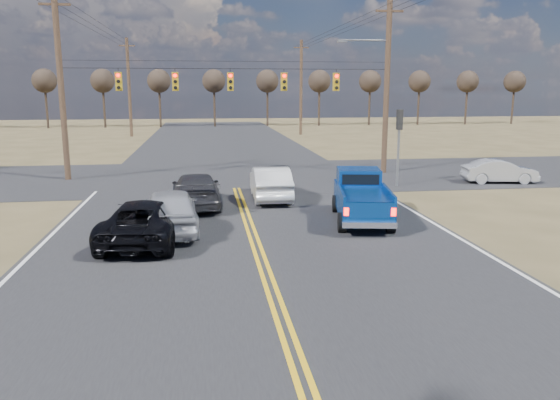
{
  "coord_description": "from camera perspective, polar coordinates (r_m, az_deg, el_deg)",
  "views": [
    {
      "loc": [
        -1.58,
        -12.95,
        4.92
      ],
      "look_at": [
        0.75,
        3.6,
        1.5
      ],
      "focal_mm": 35.0,
      "sensor_mm": 36.0,
      "label": 1
    }
  ],
  "objects": [
    {
      "name": "silver_suv",
      "position": [
        19.32,
        -11.37,
        -1.01
      ],
      "size": [
        2.16,
        4.75,
        1.58
      ],
      "primitive_type": "imported",
      "rotation": [
        0.0,
        0.0,
        3.2
      ],
      "color": "#B0B2B9",
      "rests_on": "ground"
    },
    {
      "name": "treeline",
      "position": [
        39.95,
        -5.89,
        12.62
      ],
      "size": [
        87.0,
        117.8,
        7.4
      ],
      "color": "#33261C",
      "rests_on": "ground"
    },
    {
      "name": "signal_gantry",
      "position": [
        30.81,
        -4.23,
        11.8
      ],
      "size": [
        19.6,
        4.83,
        10.0
      ],
      "color": "#473323",
      "rests_on": "ground"
    },
    {
      "name": "dgrey_car_queue",
      "position": [
        23.34,
        -8.74,
        1.02
      ],
      "size": [
        2.22,
        4.97,
        1.41
      ],
      "primitive_type": "imported",
      "rotation": [
        0.0,
        0.0,
        3.19
      ],
      "color": "#2E2D32",
      "rests_on": "ground"
    },
    {
      "name": "road_cross",
      "position": [
        31.38,
        -5.03,
        2.49
      ],
      "size": [
        120.0,
        12.0,
        0.02
      ],
      "primitive_type": "cube",
      "color": "#28282B",
      "rests_on": "ground"
    },
    {
      "name": "black_suv",
      "position": [
        18.28,
        -13.86,
        -2.12
      ],
      "size": [
        2.86,
        5.28,
        1.4
      ],
      "primitive_type": "imported",
      "rotation": [
        0.0,
        0.0,
        3.03
      ],
      "color": "black",
      "rests_on": "ground"
    },
    {
      "name": "white_car_queue",
      "position": [
        24.59,
        -1.02,
        1.8
      ],
      "size": [
        1.7,
        4.6,
        1.5
      ],
      "primitive_type": "imported",
      "rotation": [
        0.0,
        0.0,
        3.12
      ],
      "color": "silver",
      "rests_on": "ground"
    },
    {
      "name": "pickup_truck",
      "position": [
        20.75,
        8.48,
        0.24
      ],
      "size": [
        2.63,
        5.14,
        1.84
      ],
      "rotation": [
        0.0,
        0.0,
        -0.17
      ],
      "color": "black",
      "rests_on": "ground"
    },
    {
      "name": "road_main",
      "position": [
        23.53,
        -3.98,
        -0.54
      ],
      "size": [
        14.0,
        120.0,
        0.02
      ],
      "primitive_type": "cube",
      "color": "#28282B",
      "rests_on": "ground"
    },
    {
      "name": "utility_poles",
      "position": [
        30.0,
        -5.1,
        12.1
      ],
      "size": [
        19.6,
        58.32,
        10.0
      ],
      "color": "#473323",
      "rests_on": "ground"
    },
    {
      "name": "ground",
      "position": [
        13.94,
        -1.0,
        -9.1
      ],
      "size": [
        160.0,
        160.0,
        0.0
      ],
      "primitive_type": "plane",
      "color": "brown",
      "rests_on": "ground"
    },
    {
      "name": "cross_car_east_near",
      "position": [
        31.2,
        21.97,
        2.81
      ],
      "size": [
        1.85,
        3.95,
        1.25
      ],
      "primitive_type": "imported",
      "rotation": [
        0.0,
        0.0,
        1.43
      ],
      "color": "#A3A6AB",
      "rests_on": "ground"
    }
  ]
}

